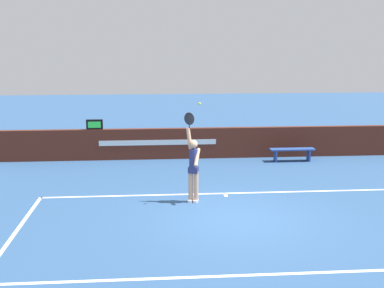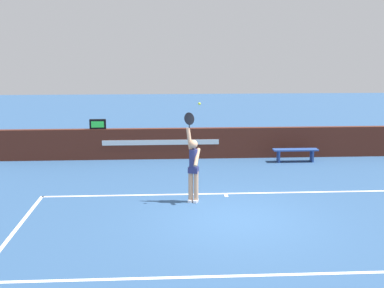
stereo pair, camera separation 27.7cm
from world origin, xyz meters
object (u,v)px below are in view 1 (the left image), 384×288
Objects in this scene: speed_display at (95,124)px; courtside_bench_near at (292,151)px; tennis_ball at (200,104)px; tennis_player at (193,165)px.

courtside_bench_near is at bearing -6.11° from speed_display.
tennis_ball reaches higher than speed_display.
tennis_player is 5.98m from courtside_bench_near.
tennis_player is at bearing -57.82° from speed_display.
courtside_bench_near is (4.02, 4.37, -0.67)m from tennis_player.
speed_display is at bearing 173.89° from courtside_bench_near.
speed_display is 8.33× the size of tennis_ball.
tennis_player is 1.52× the size of courtside_bench_near.
tennis_player reaches higher than speed_display.
tennis_ball is 0.04× the size of courtside_bench_near.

